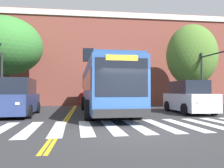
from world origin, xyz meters
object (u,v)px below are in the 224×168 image
object	(u,v)px
car_white_far_lane	(188,98)
car_red_behind_bus	(87,95)
street_tree_curbside_large	(192,55)
street_tree_curbside_small	(6,46)
traffic_light_near_corner	(213,69)
city_bus	(104,87)
car_navy_near_lane	(17,98)

from	to	relation	value
car_white_far_lane	car_red_behind_bus	xyz separation A→B (m)	(-6.96, 10.98, -0.01)
car_white_far_lane	street_tree_curbside_large	bearing A→B (deg)	60.26
street_tree_curbside_large	street_tree_curbside_small	world-z (taller)	street_tree_curbside_small
car_white_far_lane	street_tree_curbside_small	xyz separation A→B (m)	(-13.91, 4.93, 4.27)
traffic_light_near_corner	street_tree_curbside_small	distance (m)	17.02
city_bus	street_tree_curbside_small	size ratio (longest dim) A/B	1.54
car_red_behind_bus	street_tree_curbside_large	bearing A→B (deg)	-33.69
traffic_light_near_corner	city_bus	bearing A→B (deg)	-177.42
car_navy_near_lane	car_white_far_lane	size ratio (longest dim) A/B	1.02
car_red_behind_bus	traffic_light_near_corner	bearing A→B (deg)	-46.55
city_bus	traffic_light_near_corner	bearing A→B (deg)	2.58
car_red_behind_bus	street_tree_curbside_small	bearing A→B (deg)	-138.99
car_red_behind_bus	street_tree_curbside_small	xyz separation A→B (m)	(-6.95, -6.04, 4.29)
car_navy_near_lane	street_tree_curbside_large	bearing A→B (deg)	19.74
car_red_behind_bus	traffic_light_near_corner	distance (m)	13.93
car_white_far_lane	traffic_light_near_corner	distance (m)	3.42
city_bus	street_tree_curbside_small	world-z (taller)	street_tree_curbside_small
car_white_far_lane	traffic_light_near_corner	world-z (taller)	traffic_light_near_corner
car_navy_near_lane	car_red_behind_bus	xyz separation A→B (m)	(4.37, 11.40, -0.04)
car_white_far_lane	car_navy_near_lane	bearing A→B (deg)	-177.88
car_red_behind_bus	car_white_far_lane	bearing A→B (deg)	-57.61
city_bus	car_red_behind_bus	xyz separation A→B (m)	(-1.13, 10.37, -0.78)
car_red_behind_bus	street_tree_curbside_large	xyz separation A→B (m)	(9.58, -6.39, 3.78)
street_tree_curbside_large	car_white_far_lane	bearing A→B (deg)	-119.74
street_tree_curbside_large	street_tree_curbside_small	bearing A→B (deg)	178.80
city_bus	car_red_behind_bus	distance (m)	10.46
city_bus	street_tree_curbside_large	size ratio (longest dim) A/B	1.58
car_navy_near_lane	street_tree_curbside_large	xyz separation A→B (m)	(13.96, 5.01, 3.74)
car_navy_near_lane	traffic_light_near_corner	world-z (taller)	traffic_light_near_corner
city_bus	car_navy_near_lane	bearing A→B (deg)	-169.41
car_white_far_lane	street_tree_curbside_small	size ratio (longest dim) A/B	0.63
city_bus	car_navy_near_lane	xyz separation A→B (m)	(-5.50, -1.03, -0.73)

